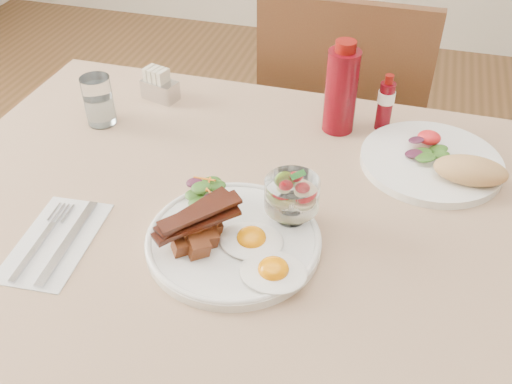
# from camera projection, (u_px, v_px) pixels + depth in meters

# --- Properties ---
(table) EXTENTS (1.33, 0.88, 0.75)m
(table) POSITION_uv_depth(u_px,v_px,m) (286.00, 256.00, 1.02)
(table) COLOR #54351A
(table) RESTS_ON ground
(chair_far) EXTENTS (0.42, 0.42, 0.93)m
(chair_far) POSITION_uv_depth(u_px,v_px,m) (341.00, 129.00, 1.60)
(chair_far) COLOR #54351A
(chair_far) RESTS_ON ground
(main_plate) EXTENTS (0.28, 0.28, 0.02)m
(main_plate) POSITION_uv_depth(u_px,v_px,m) (233.00, 241.00, 0.91)
(main_plate) COLOR white
(main_plate) RESTS_ON table
(fried_eggs) EXTENTS (0.17, 0.16, 0.03)m
(fried_eggs) POSITION_uv_depth(u_px,v_px,m) (262.00, 254.00, 0.86)
(fried_eggs) COLOR white
(fried_eggs) RESTS_ON main_plate
(bacon_potato_pile) EXTENTS (0.12, 0.13, 0.06)m
(bacon_potato_pile) POSITION_uv_depth(u_px,v_px,m) (197.00, 227.00, 0.88)
(bacon_potato_pile) COLOR brown
(bacon_potato_pile) RESTS_ON main_plate
(side_salad) EXTENTS (0.08, 0.08, 0.04)m
(side_salad) POSITION_uv_depth(u_px,v_px,m) (206.00, 193.00, 0.96)
(side_salad) COLOR #1F4813
(side_salad) RESTS_ON main_plate
(fruit_cup) EXTENTS (0.09, 0.09, 0.09)m
(fruit_cup) POSITION_uv_depth(u_px,v_px,m) (292.00, 194.00, 0.91)
(fruit_cup) COLOR white
(fruit_cup) RESTS_ON main_plate
(second_plate) EXTENTS (0.27, 0.27, 0.07)m
(second_plate) POSITION_uv_depth(u_px,v_px,m) (440.00, 162.00, 1.06)
(second_plate) COLOR white
(second_plate) RESTS_ON table
(ketchup_bottle) EXTENTS (0.08, 0.08, 0.19)m
(ketchup_bottle) POSITION_uv_depth(u_px,v_px,m) (341.00, 90.00, 1.13)
(ketchup_bottle) COLOR #5E050E
(ketchup_bottle) RESTS_ON table
(hot_sauce_bottle) EXTENTS (0.04, 0.04, 0.12)m
(hot_sauce_bottle) POSITION_uv_depth(u_px,v_px,m) (385.00, 103.00, 1.15)
(hot_sauce_bottle) COLOR #5E050E
(hot_sauce_bottle) RESTS_ON table
(sugar_caddy) EXTENTS (0.09, 0.06, 0.07)m
(sugar_caddy) POSITION_uv_depth(u_px,v_px,m) (159.00, 86.00, 1.26)
(sugar_caddy) COLOR #BABBBF
(sugar_caddy) RESTS_ON table
(water_glass) EXTENTS (0.06, 0.06, 0.10)m
(water_glass) POSITION_uv_depth(u_px,v_px,m) (99.00, 103.00, 1.17)
(water_glass) COLOR white
(water_glass) RESTS_ON table
(napkin_cutlery) EXTENTS (0.13, 0.22, 0.01)m
(napkin_cutlery) POSITION_uv_depth(u_px,v_px,m) (56.00, 241.00, 0.92)
(napkin_cutlery) COLOR silver
(napkin_cutlery) RESTS_ON table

